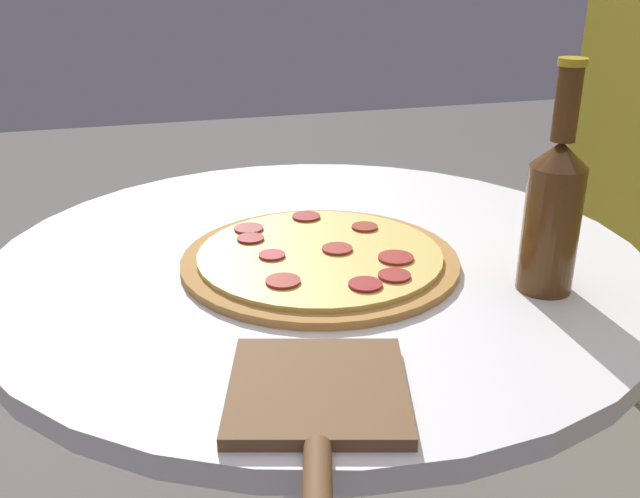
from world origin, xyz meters
TOP-DOWN VIEW (x-y plane):
  - table at (0.00, 0.00)m, footprint 0.83×0.83m
  - pizza at (0.03, -0.01)m, footprint 0.34×0.34m
  - beer_bottle at (0.17, 0.22)m, footprint 0.06×0.06m
  - pizza_paddle at (0.33, -0.10)m, footprint 0.31×0.19m

SIDE VIEW (x-z plane):
  - table at x=0.00m, z-range 0.16..0.85m
  - pizza_paddle at x=0.33m, z-range 0.69..0.71m
  - pizza at x=0.03m, z-range 0.70..0.71m
  - beer_bottle at x=0.17m, z-range 0.66..0.92m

